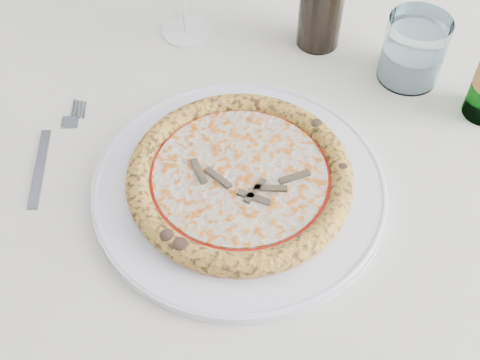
% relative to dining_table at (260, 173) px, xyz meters
% --- Properties ---
extents(floor, '(5.00, 6.00, 0.02)m').
position_rel_dining_table_xyz_m(floor, '(-0.01, 0.28, -0.68)').
color(floor, '#595865').
rests_on(floor, ground).
extents(dining_table, '(1.57, 0.99, 0.76)m').
position_rel_dining_table_xyz_m(dining_table, '(0.00, 0.00, 0.00)').
color(dining_table, brown).
rests_on(dining_table, floor).
extents(plate, '(0.36, 0.36, 0.02)m').
position_rel_dining_table_xyz_m(plate, '(0.00, -0.10, 0.09)').
color(plate, white).
rests_on(plate, dining_table).
extents(pizza, '(0.28, 0.28, 0.03)m').
position_rel_dining_table_xyz_m(pizza, '(-0.00, -0.10, 0.11)').
color(pizza, tan).
rests_on(pizza, plate).
extents(fork, '(0.06, 0.18, 0.00)m').
position_rel_dining_table_xyz_m(fork, '(-0.26, -0.11, 0.09)').
color(fork, slate).
rests_on(fork, dining_table).
extents(tumbler, '(0.09, 0.09, 0.10)m').
position_rel_dining_table_xyz_m(tumbler, '(0.17, 0.17, 0.13)').
color(tumbler, white).
rests_on(tumbler, dining_table).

